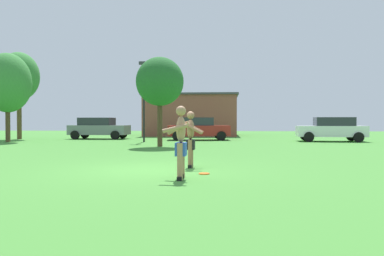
{
  "coord_description": "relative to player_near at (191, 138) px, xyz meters",
  "views": [
    {
      "loc": [
        2.01,
        -10.51,
        1.36
      ],
      "look_at": [
        0.99,
        1.27,
        1.13
      ],
      "focal_mm": 36.19,
      "sensor_mm": 36.0,
      "label": 1
    }
  ],
  "objects": [
    {
      "name": "outbuilding_behind_lot",
      "position": [
        -2.06,
        24.43,
        1.01
      ],
      "size": [
        8.34,
        7.07,
        3.71
      ],
      "color": "brown",
      "rests_on": "ground_plane"
    },
    {
      "name": "tree_left_field",
      "position": [
        -12.8,
        12.31,
        2.9
      ],
      "size": [
        2.94,
        2.94,
        5.65
      ],
      "color": "#4C3823",
      "rests_on": "ground_plane"
    },
    {
      "name": "lamp_post",
      "position": [
        -4.16,
        13.03,
        2.33
      ],
      "size": [
        0.6,
        0.24,
        5.11
      ],
      "color": "black",
      "rests_on": "ground_plane"
    },
    {
      "name": "player_in_blue",
      "position": [
        -0.04,
        -2.25,
        0.06
      ],
      "size": [
        0.59,
        0.68,
        1.7
      ],
      "color": "black",
      "rests_on": "ground_plane"
    },
    {
      "name": "player_near",
      "position": [
        0.0,
        0.0,
        0.0
      ],
      "size": [
        0.54,
        0.6,
        1.63
      ],
      "color": "black",
      "rests_on": "ground_plane"
    },
    {
      "name": "ground_plane",
      "position": [
        -1.01,
        -0.66,
        -0.85
      ],
      "size": [
        80.0,
        80.0,
        0.0
      ],
      "primitive_type": "plane",
      "color": "#428433"
    },
    {
      "name": "tree_behind_players",
      "position": [
        -14.06,
        15.96,
        3.72
      ],
      "size": [
        2.89,
        2.89,
        6.36
      ],
      "color": "brown",
      "rests_on": "ground_plane"
    },
    {
      "name": "car_gray_near_post",
      "position": [
        -8.39,
        16.85,
        -0.02
      ],
      "size": [
        4.36,
        2.16,
        1.58
      ],
      "color": "slate",
      "rests_on": "ground_plane"
    },
    {
      "name": "frisbee",
      "position": [
        0.46,
        -1.38,
        -0.84
      ],
      "size": [
        0.29,
        0.29,
        0.03
      ],
      "primitive_type": "cylinder",
      "color": "orange",
      "rests_on": "ground_plane"
    },
    {
      "name": "car_white_mid_lot",
      "position": [
        7.92,
        14.77,
        -0.02
      ],
      "size": [
        4.41,
        2.25,
        1.58
      ],
      "color": "white",
      "rests_on": "ground_plane"
    },
    {
      "name": "tree_right_field",
      "position": [
        -2.43,
        8.91,
        2.54
      ],
      "size": [
        2.5,
        2.5,
        4.69
      ],
      "color": "#4C3823",
      "rests_on": "ground_plane"
    },
    {
      "name": "car_red_far_end",
      "position": [
        -0.92,
        15.84,
        -0.02
      ],
      "size": [
        4.47,
        2.41,
        1.58
      ],
      "color": "maroon",
      "rests_on": "ground_plane"
    }
  ]
}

